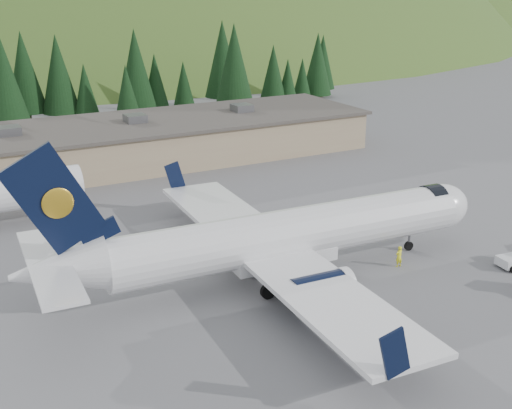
% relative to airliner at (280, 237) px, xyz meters
% --- Properties ---
extents(ground, '(600.00, 600.00, 0.00)m').
position_rel_airliner_xyz_m(ground, '(1.10, -0.05, -3.34)').
color(ground, slate).
extents(airliner, '(37.72, 35.35, 12.53)m').
position_rel_airliner_xyz_m(airliner, '(0.00, 0.00, 0.00)').
color(airliner, white).
rests_on(airliner, ground).
extents(terminal_building, '(71.00, 17.00, 6.10)m').
position_rel_airliner_xyz_m(terminal_building, '(-3.91, 37.95, -0.71)').
color(terminal_building, '#967E63').
rests_on(terminal_building, ground).
extents(ramp_worker, '(0.67, 0.47, 1.77)m').
position_rel_airliner_xyz_m(ramp_worker, '(9.46, -2.82, -2.45)').
color(ramp_worker, '#F7F422').
rests_on(ramp_worker, ground).
extents(tree_line, '(112.51, 19.87, 14.49)m').
position_rel_airliner_xyz_m(tree_line, '(-3.72, 62.27, 4.22)').
color(tree_line, black).
rests_on(tree_line, ground).
extents(hills, '(614.00, 330.00, 300.00)m').
position_rel_airliner_xyz_m(hills, '(54.44, 207.33, -86.14)').
color(hills, '#32531B').
rests_on(hills, ground).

